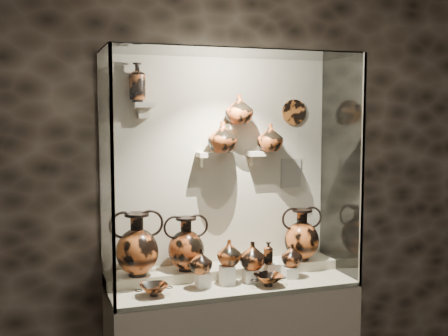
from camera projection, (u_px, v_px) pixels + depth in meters
The scene contains 35 objects.
wall_back at pixel (217, 167), 4.12m from camera, with size 5.00×0.02×3.20m, color black.
front_tier at pixel (231, 284), 3.89m from camera, with size 1.68×0.58×0.03m, color #C4B798.
rear_tier at pixel (223, 272), 4.05m from camera, with size 1.70×0.25×0.10m, color #C4B798.
back_panel at pixel (217, 167), 4.11m from camera, with size 1.70×0.03×1.60m, color beige.
glass_front at pixel (247, 176), 3.53m from camera, with size 1.70×0.01×1.60m, color white.
glass_left at pixel (106, 176), 3.54m from camera, with size 0.01×0.60×1.60m, color white.
glass_right at pixel (341, 168), 4.08m from camera, with size 0.01×0.60×1.60m, color white.
glass_top at pixel (232, 53), 3.74m from camera, with size 1.70×0.60×0.01m, color white.
frame_post_left at pixel (113, 181), 3.27m from camera, with size 0.02×0.02×1.60m, color gray.
frame_post_right at pixel (362, 171), 3.81m from camera, with size 0.02×0.02×1.60m, color gray.
pedestal_a at pixel (203, 280), 3.77m from camera, with size 0.09×0.09×0.10m, color white.
pedestal_b at pixel (227, 275), 3.82m from camera, with size 0.09×0.09×0.13m, color white.
pedestal_c at pixel (250, 276), 3.87m from camera, with size 0.09×0.09×0.09m, color white.
pedestal_d at pixel (272, 272), 3.92m from camera, with size 0.09×0.09×0.12m, color white.
pedestal_e at pixel (290, 273), 3.97m from camera, with size 0.09×0.09×0.08m, color white.
bracket_ul at pixel (144, 105), 3.82m from camera, with size 0.14×0.12×0.04m, color beige.
bracket_ca at pixel (207, 155), 4.00m from camera, with size 0.14×0.12×0.04m, color beige.
bracket_cb at pixel (234, 126), 4.04m from camera, with size 0.10×0.12×0.04m, color beige.
bracket_cc at pixel (257, 153), 4.12m from camera, with size 0.14×0.12×0.04m, color beige.
amphora_left at pixel (137, 244), 3.77m from camera, with size 0.35×0.35×0.43m, color #B45422, non-canonical shape.
amphora_mid at pixel (186, 244), 3.90m from camera, with size 0.30×0.30×0.38m, color #A8481D, non-canonical shape.
amphora_right at pixel (302, 234), 4.18m from camera, with size 0.31×0.31×0.39m, color #B45422, non-canonical shape.
jug_a at pixel (201, 261), 3.73m from camera, with size 0.16×0.16×0.16m, color #B45422.
jug_b at pixel (229, 253), 3.82m from camera, with size 0.17×0.17×0.17m, color #A8481D.
jug_c at pixel (252, 255), 3.87m from camera, with size 0.18×0.18×0.19m, color #B45422.
jug_e at pixel (292, 255), 3.98m from camera, with size 0.15×0.15×0.16m, color #B45422.
lekythos_small at pixel (268, 252), 3.88m from camera, with size 0.08×0.08×0.18m, color #A8481D, non-canonical shape.
kylix_left at pixel (154, 289), 3.58m from camera, with size 0.23×0.20×0.09m, color #A8481D, non-canonical shape.
kylix_right at pixel (268, 279), 3.79m from camera, with size 0.24×0.21×0.10m, color #B45422, non-canonical shape.
lekythos_tall at pixel (137, 80), 3.78m from camera, with size 0.12×0.12×0.30m, color #B45422, non-canonical shape.
ovoid_vase_a at pixel (222, 137), 3.96m from camera, with size 0.21×0.21×0.22m, color #A8481D.
ovoid_vase_b at pixel (239, 109), 3.99m from camera, with size 0.20×0.20×0.21m, color #A8481D.
ovoid_vase_c at pixel (270, 137), 4.09m from camera, with size 0.19×0.19×0.20m, color #A8481D.
wall_plate at pixel (294, 112), 4.24m from camera, with size 0.19×0.19×0.02m, color #A35320.
info_placard at pixel (291, 173), 4.28m from camera, with size 0.17×0.01×0.22m, color beige.
Camera 1 is at (-1.27, -1.40, 1.99)m, focal length 45.00 mm.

